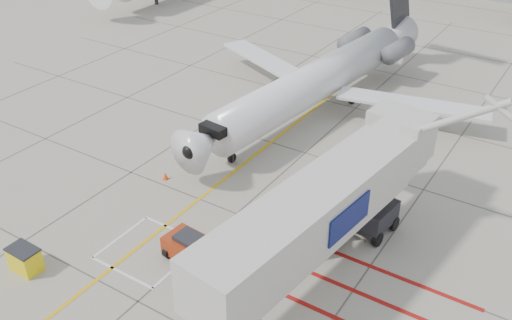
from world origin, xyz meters
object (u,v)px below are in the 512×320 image
Objects in this scene: jet_bridge at (309,226)px; spill_bin at (25,259)px; regional_jet at (299,70)px; pushback_tug at (190,247)px.

jet_bridge reaches higher than spill_bin.
spill_bin is (-12.11, -6.22, -3.04)m from jet_bridge.
jet_bridge is (8.68, -14.67, -0.33)m from regional_jet.
regional_jet is at bearing 104.85° from pushback_tug.
pushback_tug is at bearing -73.74° from regional_jet.
pushback_tug is (-5.87, -1.23, -2.94)m from jet_bridge.
jet_bridge reaches higher than pushback_tug.
regional_jet reaches higher than pushback_tug.
spill_bin is at bearing -93.10° from regional_jet.
spill_bin is at bearing -145.59° from jet_bridge.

